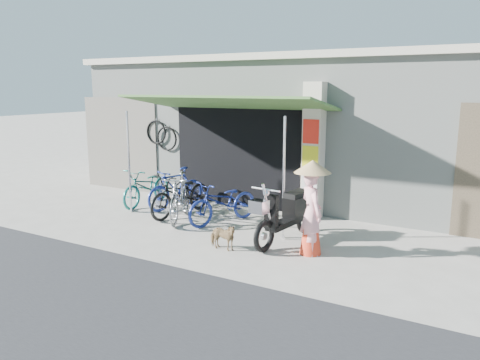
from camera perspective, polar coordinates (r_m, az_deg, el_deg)
The scene contains 14 objects.
ground at distance 8.98m, azimuth -2.05°, elevation -7.48°, with size 80.00×80.00×0.00m, color #A6A096.
road_strip at distance 5.98m, azimuth -26.62°, elevation -18.83°, with size 80.00×6.00×0.01m, color #2F3032.
bicycle_shop at distance 13.16m, azimuth 9.62°, elevation 6.52°, with size 12.30×5.30×3.66m.
shop_pillar at distance 10.43m, azimuth 8.98°, elevation 3.48°, with size 0.42×0.44×3.00m.
awning at distance 10.37m, azimuth -1.70°, elevation 9.20°, with size 4.60×1.88×2.72m.
neighbour_left at distance 13.74m, azimuth -14.34°, elevation 4.28°, with size 2.60×0.06×2.60m, color #6B665B.
bike_teal at distance 11.82m, azimuth -11.23°, elevation -0.76°, with size 0.62×1.78×0.94m, color #16645C.
bike_blue at distance 11.35m, azimuth -7.82°, elevation -1.01°, with size 0.46×1.64×0.99m, color navy.
bike_black at distance 10.73m, azimuth -7.17°, elevation -1.70°, with size 0.66×1.89×0.99m, color black.
bike_silver at distance 10.30m, azimuth -7.35°, elevation -2.09°, with size 0.49×1.74×1.05m, color #A3A4A8.
bike_navy at distance 10.03m, azimuth -2.02°, elevation -2.70°, with size 0.62×1.78×0.94m, color navy.
street_dog at distance 8.45m, azimuth -2.17°, elevation -6.92°, with size 0.27×0.59×0.50m, color tan.
moped at distance 8.89m, azimuth 5.81°, elevation -4.18°, with size 0.62×2.04×1.16m.
nun at distance 8.19m, azimuth 8.72°, elevation -3.38°, with size 0.64×0.64×1.67m.
Camera 1 is at (4.46, -7.24, 2.89)m, focal length 35.00 mm.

